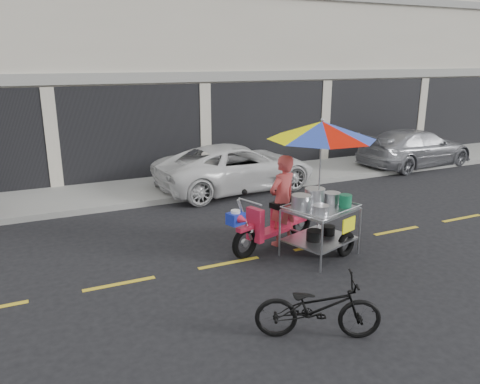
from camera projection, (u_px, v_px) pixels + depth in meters
name	position (u px, v px, depth m)	size (l,w,h in m)	color
ground	(320.00, 246.00, 9.43)	(90.00, 90.00, 0.00)	black
sidewalk	(218.00, 180.00, 14.22)	(45.00, 3.00, 0.15)	gray
shophouse_block	(234.00, 43.00, 18.64)	(36.00, 8.11, 10.40)	beige
centerline	(320.00, 245.00, 9.43)	(42.00, 0.10, 0.01)	gold
white_pickup	(237.00, 167.00, 13.35)	(2.15, 4.67, 1.30)	white
silver_pickup	(415.00, 148.00, 16.20)	(1.81, 4.46, 1.29)	#9E9FA5
near_bicycle	(318.00, 307.00, 6.23)	(0.59, 1.69, 0.89)	black
food_vendor_rig	(306.00, 169.00, 8.78)	(3.04, 2.53, 2.61)	black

